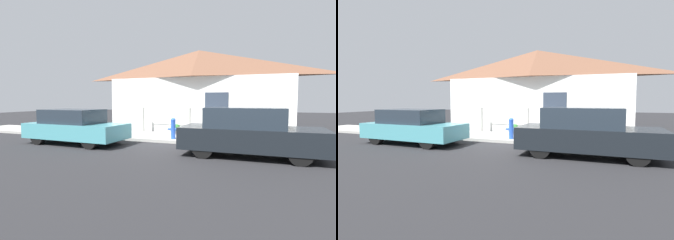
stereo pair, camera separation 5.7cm
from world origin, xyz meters
TOP-DOWN VIEW (x-y plane):
  - ground_plane at (0.00, 0.00)m, footprint 60.00×60.00m
  - sidewalk at (0.00, 1.18)m, footprint 24.00×2.36m
  - house at (0.00, 3.77)m, footprint 9.54×2.23m
  - fence at (0.00, 2.21)m, footprint 4.90×0.10m
  - car_left at (-3.60, -1.34)m, footprint 4.03×1.81m
  - car_right at (2.88, -1.34)m, footprint 4.16×1.74m
  - fire_hydrant at (-0.17, 0.39)m, footprint 0.45×0.20m
  - potted_plant_near_hydrant at (-0.54, 1.90)m, footprint 0.35×0.35m

SIDE VIEW (x-z plane):
  - ground_plane at x=0.00m, z-range 0.00..0.00m
  - sidewalk at x=0.00m, z-range 0.00..0.12m
  - potted_plant_near_hydrant at x=-0.54m, z-range 0.14..0.61m
  - fire_hydrant at x=-0.17m, z-range 0.14..1.01m
  - car_left at x=-3.60m, z-range 0.00..1.34m
  - car_right at x=2.88m, z-range -0.01..1.47m
  - fence at x=0.00m, z-range 0.18..1.40m
  - house at x=0.00m, z-range 1.22..5.48m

